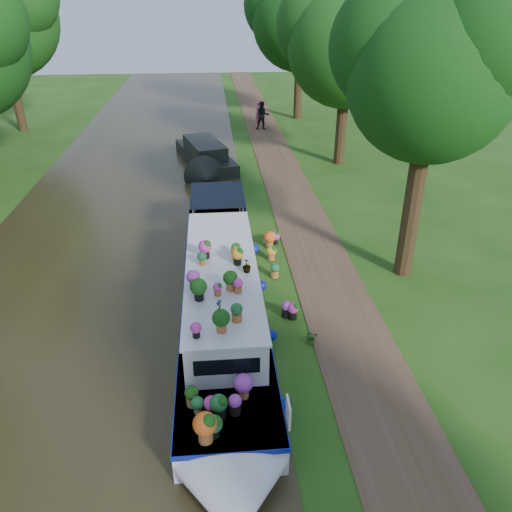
# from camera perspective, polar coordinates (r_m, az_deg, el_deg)

# --- Properties ---
(ground) EXTENTS (100.00, 100.00, 0.00)m
(ground) POSITION_cam_1_polar(r_m,az_deg,el_deg) (13.99, 5.71, -8.69)
(ground) COLOR #214B12
(ground) RESTS_ON ground
(canal_water) EXTENTS (10.00, 100.00, 0.02)m
(canal_water) POSITION_cam_1_polar(r_m,az_deg,el_deg) (14.25, -19.11, -9.52)
(canal_water) COLOR black
(canal_water) RESTS_ON ground
(towpath) EXTENTS (2.20, 100.00, 0.03)m
(towpath) POSITION_cam_1_polar(r_m,az_deg,el_deg) (14.23, 10.52, -8.28)
(towpath) COLOR #513825
(towpath) RESTS_ON ground
(plant_boat) EXTENTS (2.29, 13.52, 2.25)m
(plant_boat) POSITION_cam_1_polar(r_m,az_deg,el_deg) (13.81, -3.84, -4.83)
(plant_boat) COLOR silver
(plant_boat) RESTS_ON canal_water
(tree_near_overhang) EXTENTS (5.52, 5.28, 8.99)m
(tree_near_overhang) POSITION_cam_1_polar(r_m,az_deg,el_deg) (15.43, 19.65, 20.11)
(tree_near_overhang) COLOR black
(tree_near_overhang) RESTS_ON ground
(tree_near_mid) EXTENTS (6.90, 6.60, 9.40)m
(tree_near_mid) POSITION_cam_1_polar(r_m,az_deg,el_deg) (27.02, 10.45, 23.60)
(tree_near_mid) COLOR black
(tree_near_mid) RESTS_ON ground
(tree_near_far) EXTENTS (7.59, 7.26, 10.30)m
(tree_near_far) POSITION_cam_1_polar(r_m,az_deg,el_deg) (37.63, 5.10, 25.98)
(tree_near_far) COLOR black
(tree_near_far) RESTS_ON ground
(second_boat) EXTENTS (3.48, 7.24, 1.33)m
(second_boat) POSITION_cam_1_polar(r_m,az_deg,el_deg) (27.39, -5.83, 11.36)
(second_boat) COLOR black
(second_boat) RESTS_ON canal_water
(pedestrian_pink) EXTENTS (0.69, 0.59, 1.61)m
(pedestrian_pink) POSITION_cam_1_polar(r_m,az_deg,el_deg) (35.89, 0.37, 15.97)
(pedestrian_pink) COLOR #E65E7B
(pedestrian_pink) RESTS_ON towpath
(pedestrian_dark) EXTENTS (0.91, 0.71, 1.85)m
(pedestrian_dark) POSITION_cam_1_polar(r_m,az_deg,el_deg) (34.67, 0.74, 15.74)
(pedestrian_dark) COLOR black
(pedestrian_dark) RESTS_ON towpath
(verge_plant) EXTENTS (0.38, 0.34, 0.38)m
(verge_plant) POSITION_cam_1_polar(r_m,az_deg,el_deg) (13.51, 6.32, -9.24)
(verge_plant) COLOR #2F621D
(verge_plant) RESTS_ON ground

